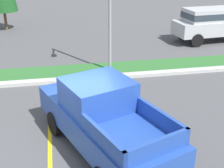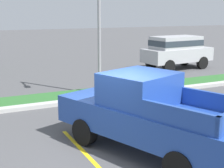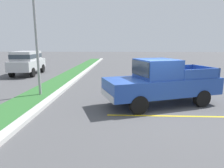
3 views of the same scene
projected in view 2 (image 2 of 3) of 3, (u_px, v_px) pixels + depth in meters
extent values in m
plane|color=#4C4C4F|center=(112.00, 152.00, 8.86)|extent=(120.00, 120.00, 0.00)
cube|color=yellow|center=(94.00, 162.00, 8.26)|extent=(0.12, 4.80, 0.01)
cube|color=yellow|center=(193.00, 141.00, 9.57)|extent=(0.12, 4.80, 0.01)
cube|color=#B2B2AD|center=(58.00, 103.00, 13.25)|extent=(56.00, 0.40, 0.15)
cube|color=#2D662D|center=(50.00, 98.00, 14.23)|extent=(56.00, 1.80, 0.06)
cylinder|color=black|center=(85.00, 132.00, 9.28)|extent=(0.53, 0.81, 0.76)
cylinder|color=black|center=(125.00, 118.00, 10.48)|extent=(0.53, 0.81, 0.76)
cylinder|color=black|center=(180.00, 167.00, 7.19)|extent=(0.53, 0.81, 0.76)
cylinder|color=black|center=(217.00, 145.00, 8.38)|extent=(0.53, 0.81, 0.76)
cube|color=#23479E|center=(148.00, 120.00, 8.73)|extent=(3.60, 5.54, 0.76)
cube|color=#23479E|center=(140.00, 88.00, 8.76)|extent=(2.21, 2.11, 0.84)
cube|color=#2D3842|center=(117.00, 82.00, 9.30)|extent=(1.54, 0.62, 0.63)
cube|color=#23479E|center=(178.00, 117.00, 7.02)|extent=(0.76, 1.81, 0.44)
cube|color=#23479E|center=(216.00, 102.00, 8.21)|extent=(0.76, 1.81, 0.44)
cube|color=silver|center=(84.00, 109.00, 10.50)|extent=(1.75, 0.78, 0.28)
cylinder|color=black|center=(184.00, 59.00, 22.89)|extent=(0.82, 0.33, 0.80)
cylinder|color=black|center=(202.00, 63.00, 21.46)|extent=(0.82, 0.33, 0.80)
cylinder|color=black|center=(152.00, 63.00, 21.49)|extent=(0.82, 0.33, 0.80)
cylinder|color=black|center=(169.00, 66.00, 20.06)|extent=(0.82, 0.33, 0.80)
cube|color=#B2B2B7|center=(177.00, 55.00, 21.36)|extent=(4.75, 2.24, 0.84)
cube|color=#B2B2B7|center=(176.00, 42.00, 21.11)|extent=(3.24, 1.95, 0.76)
cube|color=#2D3842|center=(176.00, 43.00, 21.12)|extent=(3.28, 1.99, 0.36)
cylinder|color=gray|center=(99.00, 23.00, 14.31)|extent=(0.14, 0.14, 6.36)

